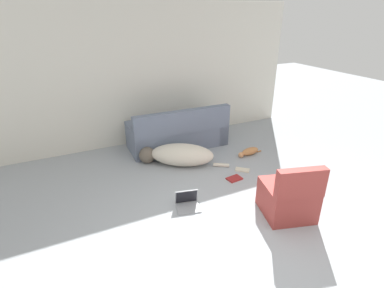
# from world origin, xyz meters

# --- Properties ---
(ground_plane) EXTENTS (20.00, 20.00, 0.00)m
(ground_plane) POSITION_xyz_m (0.00, 0.00, 0.00)
(ground_plane) COLOR #999EA3
(wall_back) EXTENTS (6.56, 0.06, 2.70)m
(wall_back) POSITION_xyz_m (0.00, 3.66, 1.35)
(wall_back) COLOR beige
(wall_back) RESTS_ON ground_plane
(couch) EXTENTS (1.93, 0.83, 0.84)m
(couch) POSITION_xyz_m (0.44, 3.04, 0.27)
(couch) COLOR slate
(couch) RESTS_ON ground_plane
(dog) EXTENTS (1.46, 1.06, 0.38)m
(dog) POSITION_xyz_m (0.14, 2.34, 0.19)
(dog) COLOR beige
(dog) RESTS_ON ground_plane
(cat) EXTENTS (0.56, 0.19, 0.14)m
(cat) POSITION_xyz_m (1.49, 2.10, 0.07)
(cat) COLOR #BC7A47
(cat) RESTS_ON ground_plane
(laptop_open) EXTENTS (0.38, 0.34, 0.24)m
(laptop_open) POSITION_xyz_m (-0.25, 1.14, 0.08)
(laptop_open) COLOR gray
(laptop_open) RESTS_ON ground_plane
(book_cream) EXTENTS (0.26, 0.25, 0.02)m
(book_cream) POSITION_xyz_m (1.04, 1.65, 0.01)
(book_cream) COLOR beige
(book_cream) RESTS_ON ground_plane
(book_red) EXTENTS (0.26, 0.19, 0.02)m
(book_red) POSITION_xyz_m (0.75, 1.47, 0.01)
(book_red) COLOR maroon
(book_red) RESTS_ON ground_plane
(side_chair) EXTENTS (0.77, 0.78, 0.82)m
(side_chair) POSITION_xyz_m (0.88, 0.39, 0.28)
(side_chair) COLOR #993833
(side_chair) RESTS_ON ground_plane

